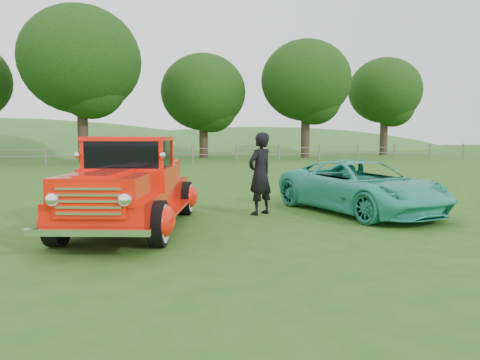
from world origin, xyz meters
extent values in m
plane|color=#225316|center=(0.00, 0.00, 0.00)|extent=(140.00, 140.00, 0.00)
ellipsoid|color=#316324|center=(20.00, 62.00, -3.85)|extent=(72.00, 52.00, 14.00)
cube|color=#676057|center=(0.00, 22.00, 0.55)|extent=(48.00, 0.04, 0.04)
cube|color=#676057|center=(0.00, 22.00, 0.95)|extent=(48.00, 0.04, 0.04)
cylinder|color=black|center=(-4.00, 25.00, 2.42)|extent=(0.70, 0.70, 4.84)
ellipsoid|color=black|center=(-4.00, 25.00, 6.82)|extent=(8.00, 8.00, 7.20)
cylinder|color=black|center=(5.00, 29.00, 1.87)|extent=(0.70, 0.70, 3.74)
ellipsoid|color=black|center=(5.00, 29.00, 5.27)|extent=(6.80, 6.80, 6.12)
cylinder|color=black|center=(13.00, 27.00, 2.20)|extent=(0.70, 0.70, 4.40)
ellipsoid|color=black|center=(13.00, 27.00, 6.20)|extent=(7.20, 7.20, 6.48)
cylinder|color=black|center=(22.00, 30.00, 2.09)|extent=(0.70, 0.70, 4.18)
ellipsoid|color=black|center=(22.00, 30.00, 5.89)|extent=(6.60, 6.60, 5.94)
cylinder|color=black|center=(-2.72, -0.47, 0.38)|extent=(0.44, 0.80, 0.76)
cylinder|color=black|center=(-1.12, -0.93, 0.38)|extent=(0.44, 0.80, 0.76)
cylinder|color=black|center=(-1.85, 2.51, 0.38)|extent=(0.44, 0.80, 0.76)
cylinder|color=black|center=(-0.26, 2.05, 0.38)|extent=(0.44, 0.80, 0.76)
cube|color=red|center=(-1.49, 0.79, 0.58)|extent=(2.78, 4.86, 0.44)
ellipsoid|color=red|center=(-2.78, -0.45, 0.42)|extent=(0.61, 0.83, 0.54)
ellipsoid|color=red|center=(-1.05, -0.95, 0.42)|extent=(0.61, 0.83, 0.54)
ellipsoid|color=red|center=(-1.92, 2.53, 0.42)|extent=(0.61, 0.83, 0.54)
ellipsoid|color=red|center=(-0.19, 2.03, 0.42)|extent=(0.61, 0.83, 0.54)
cube|color=red|center=(-1.92, -0.70, 0.97)|extent=(1.72, 1.91, 0.42)
cube|color=red|center=(-1.51, 0.69, 0.99)|extent=(1.91, 1.74, 0.44)
cube|color=black|center=(-1.51, 0.69, 1.46)|extent=(1.70, 1.48, 0.50)
cube|color=red|center=(-1.51, 0.69, 1.74)|extent=(1.80, 1.59, 0.08)
cube|color=red|center=(-1.11, 2.09, 0.95)|extent=(1.67, 2.20, 0.45)
cube|color=white|center=(-2.14, -1.48, 0.85)|extent=(1.05, 0.39, 0.50)
cube|color=white|center=(-2.17, -1.57, 0.42)|extent=(1.76, 0.60, 0.10)
cube|color=white|center=(-0.81, 3.11, 0.42)|extent=(1.67, 0.57, 0.10)
imported|color=#2BAF92|center=(3.73, 1.30, 0.61)|extent=(2.93, 4.74, 1.23)
imported|color=black|center=(1.39, 1.63, 0.94)|extent=(0.82, 0.74, 1.87)
camera|label=1|loc=(-1.72, -8.47, 1.80)|focal=35.00mm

